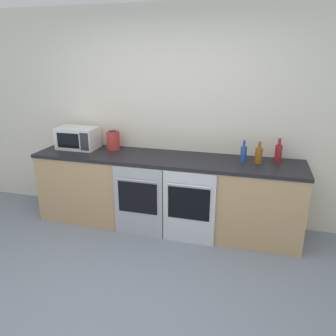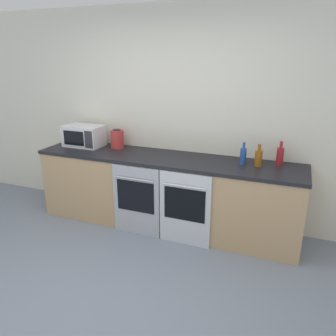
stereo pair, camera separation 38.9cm
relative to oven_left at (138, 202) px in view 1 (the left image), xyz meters
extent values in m
plane|color=gray|center=(0.23, -1.24, -0.43)|extent=(16.00, 16.00, 0.00)
cube|color=silver|center=(0.23, 0.70, 0.87)|extent=(10.00, 0.06, 2.60)
cube|color=tan|center=(0.23, 0.34, -0.01)|extent=(3.17, 0.65, 0.85)
cube|color=black|center=(0.23, 0.34, 0.44)|extent=(3.19, 0.68, 0.04)
cube|color=#A8AAAF|center=(0.00, 0.00, -0.01)|extent=(0.58, 0.03, 0.84)
cube|color=black|center=(0.00, -0.02, 0.06)|extent=(0.46, 0.01, 0.37)
cylinder|color=#A8AAAF|center=(0.00, -0.04, 0.28)|extent=(0.48, 0.02, 0.02)
cube|color=silver|center=(0.59, 0.00, -0.01)|extent=(0.58, 0.03, 0.84)
cube|color=black|center=(0.59, -0.02, 0.06)|extent=(0.46, 0.01, 0.37)
cylinder|color=silver|center=(0.59, -0.04, 0.28)|extent=(0.48, 0.02, 0.02)
cube|color=silver|center=(-0.96, 0.43, 0.59)|extent=(0.50, 0.32, 0.27)
cube|color=black|center=(-1.01, 0.27, 0.59)|extent=(0.30, 0.01, 0.18)
cube|color=#2D2D33|center=(-0.78, 0.27, 0.59)|extent=(0.11, 0.01, 0.22)
cylinder|color=maroon|center=(1.50, 0.51, 0.56)|extent=(0.08, 0.08, 0.19)
cylinder|color=maroon|center=(1.50, 0.51, 0.69)|extent=(0.03, 0.03, 0.07)
cylinder|color=#8C5114|center=(1.29, 0.39, 0.55)|extent=(0.08, 0.08, 0.18)
cylinder|color=#8C5114|center=(1.29, 0.39, 0.67)|extent=(0.03, 0.03, 0.07)
cylinder|color=#234793|center=(1.12, 0.40, 0.55)|extent=(0.07, 0.07, 0.18)
cylinder|color=#234793|center=(1.12, 0.40, 0.67)|extent=(0.03, 0.03, 0.07)
cylinder|color=#B2332D|center=(-0.50, 0.50, 0.58)|extent=(0.17, 0.17, 0.23)
cylinder|color=#262628|center=(-0.50, 0.50, 0.70)|extent=(0.09, 0.09, 0.01)
camera|label=1|loc=(1.24, -3.21, 1.58)|focal=35.00mm
camera|label=2|loc=(1.61, -3.09, 1.58)|focal=35.00mm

